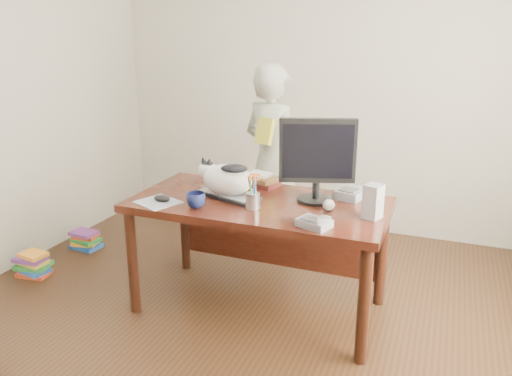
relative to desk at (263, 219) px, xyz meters
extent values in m
plane|color=black|center=(0.00, -0.68, -0.60)|extent=(4.50, 4.50, 0.00)
plane|color=silver|center=(0.00, 1.57, 0.75)|extent=(4.00, 0.00, 4.00)
cube|color=black|center=(0.00, -0.08, 0.12)|extent=(1.60, 0.80, 0.05)
cylinder|color=black|center=(-0.74, -0.42, -0.25)|extent=(0.07, 0.07, 0.70)
cylinder|color=black|center=(0.74, -0.42, -0.25)|extent=(0.07, 0.07, 0.70)
cylinder|color=black|center=(-0.74, 0.26, -0.25)|extent=(0.07, 0.07, 0.70)
cylinder|color=black|center=(0.74, 0.26, -0.25)|extent=(0.07, 0.07, 0.70)
cube|color=black|center=(0.00, 0.28, -0.20)|extent=(1.45, 0.03, 0.50)
cube|color=black|center=(-0.21, -0.08, 0.16)|extent=(0.47, 0.29, 0.02)
cube|color=#B4B4B9|center=(-0.21, -0.08, 0.17)|extent=(0.43, 0.25, 0.00)
ellipsoid|color=white|center=(-0.21, -0.08, 0.26)|extent=(0.38, 0.29, 0.20)
ellipsoid|color=white|center=(-0.37, -0.05, 0.31)|extent=(0.15, 0.15, 0.11)
ellipsoid|color=black|center=(-0.37, -0.05, 0.34)|extent=(0.10, 0.10, 0.04)
cone|color=black|center=(-0.40, -0.05, 0.37)|extent=(0.07, 0.06, 0.07)
cone|color=black|center=(-0.35, -0.07, 0.37)|extent=(0.07, 0.07, 0.07)
ellipsoid|color=black|center=(-0.16, -0.10, 0.35)|extent=(0.21, 0.19, 0.04)
cylinder|color=white|center=(-0.05, -0.08, 0.19)|extent=(0.06, 0.14, 0.05)
cylinder|color=black|center=(0.33, 0.05, 0.16)|extent=(0.29, 0.29, 0.02)
cylinder|color=black|center=(0.33, 0.05, 0.22)|extent=(0.06, 0.06, 0.10)
cube|color=black|center=(0.34, 0.03, 0.48)|extent=(0.46, 0.19, 0.39)
cube|color=black|center=(0.35, 0.01, 0.48)|extent=(0.40, 0.14, 0.33)
cylinder|color=#96969B|center=(0.01, -0.22, 0.20)|extent=(0.11, 0.11, 0.10)
cylinder|color=black|center=(-0.01, -0.21, 0.28)|extent=(0.02, 0.04, 0.14)
cylinder|color=blue|center=(0.03, -0.23, 0.28)|extent=(0.02, 0.04, 0.14)
cylinder|color=red|center=(0.01, -0.20, 0.28)|extent=(0.02, 0.04, 0.14)
cylinder|color=#167227|center=(0.01, -0.23, 0.28)|extent=(0.03, 0.03, 0.14)
cylinder|color=#9E9FA3|center=(0.02, -0.22, 0.29)|extent=(0.02, 0.02, 0.11)
cylinder|color=#9E9FA3|center=(0.03, -0.22, 0.29)|extent=(0.01, 0.03, 0.11)
torus|color=orange|center=(0.01, -0.22, 0.34)|extent=(0.05, 0.03, 0.04)
torus|color=orange|center=(0.04, -0.22, 0.34)|extent=(0.05, 0.03, 0.04)
cube|color=#9EA2A9|center=(-0.58, -0.34, 0.15)|extent=(0.30, 0.29, 0.01)
ellipsoid|color=black|center=(-0.56, -0.32, 0.17)|extent=(0.13, 0.11, 0.04)
imported|color=black|center=(-0.31, -0.33, 0.19)|extent=(0.16, 0.16, 0.09)
cube|color=slate|center=(0.44, -0.37, 0.17)|extent=(0.20, 0.17, 0.04)
cube|color=#444547|center=(0.41, -0.37, 0.19)|extent=(0.09, 0.10, 0.01)
cube|color=#9E9FA3|center=(0.48, -0.38, 0.20)|extent=(0.09, 0.15, 0.05)
cube|color=#959597|center=(0.71, -0.12, 0.25)|extent=(0.12, 0.12, 0.20)
sphere|color=beige|center=(0.45, -0.09, 0.18)|extent=(0.07, 0.07, 0.07)
cube|color=#4B1714|center=(-0.11, 0.23, 0.17)|extent=(0.27, 0.22, 0.04)
cube|color=brown|center=(-0.10, 0.23, 0.20)|extent=(0.26, 0.23, 0.03)
cube|color=white|center=(-0.12, 0.24, 0.23)|extent=(0.17, 0.14, 0.02)
cube|color=slate|center=(0.52, 0.20, 0.18)|extent=(0.20, 0.24, 0.06)
cube|color=#444547|center=(0.52, 0.17, 0.21)|extent=(0.13, 0.13, 0.01)
imported|color=beige|center=(-0.23, 0.82, 0.17)|extent=(0.66, 0.56, 1.55)
cube|color=gold|center=(-0.23, 0.65, 0.45)|extent=(0.17, 0.14, 0.20)
cube|color=#BE3A1B|center=(-1.75, -0.28, -0.59)|extent=(0.25, 0.19, 0.03)
cube|color=#1B4EA4|center=(-1.74, -0.28, -0.56)|extent=(0.23, 0.18, 0.03)
cube|color=#28852F|center=(-1.76, -0.27, -0.53)|extent=(0.27, 0.22, 0.03)
cube|color=gold|center=(-1.75, -0.28, -0.49)|extent=(0.21, 0.16, 0.03)
cube|color=#6F3380|center=(-1.76, -0.29, -0.46)|extent=(0.23, 0.17, 0.03)
cube|color=#FBA129|center=(-1.74, -0.27, -0.43)|extent=(0.21, 0.17, 0.03)
cube|color=#1B4EA4|center=(-1.72, 0.27, -0.59)|extent=(0.25, 0.19, 0.03)
cube|color=#FBA129|center=(-1.73, 0.28, -0.55)|extent=(0.22, 0.19, 0.03)
cube|color=#28852F|center=(-1.71, 0.27, -0.52)|extent=(0.24, 0.19, 0.03)
cube|color=#BE3A1B|center=(-1.72, 0.28, -0.49)|extent=(0.21, 0.16, 0.03)
cube|color=#6F3380|center=(-1.73, 0.27, -0.46)|extent=(0.22, 0.17, 0.03)
camera|label=1|loc=(1.07, -2.84, 1.16)|focal=35.00mm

